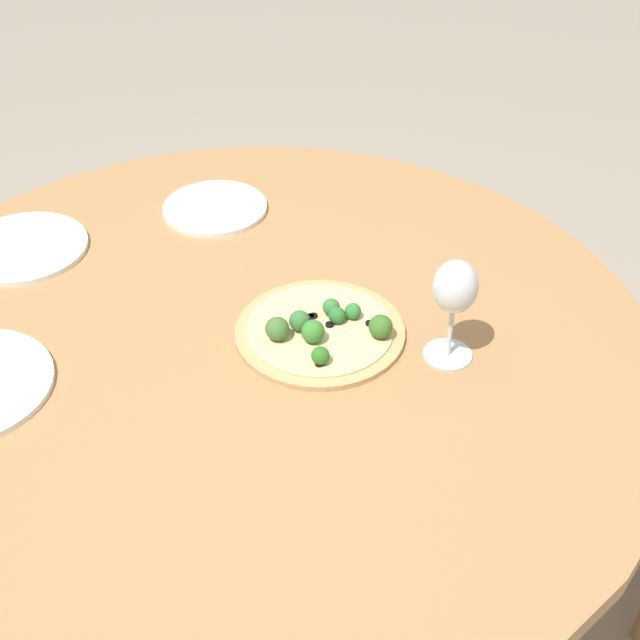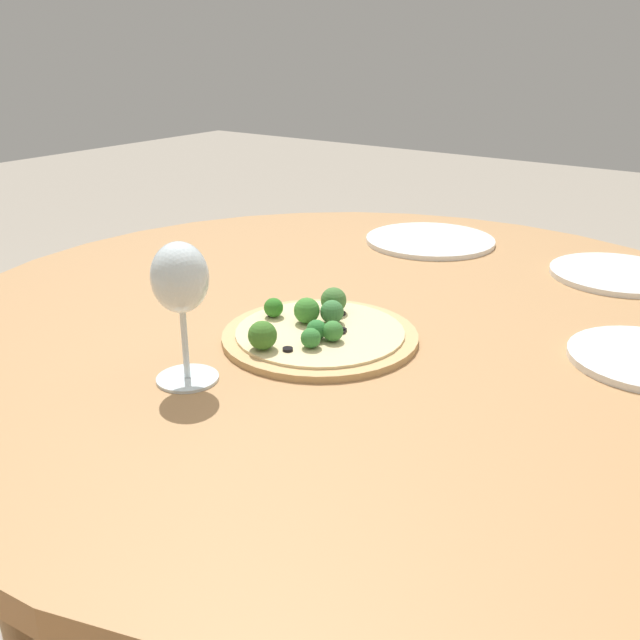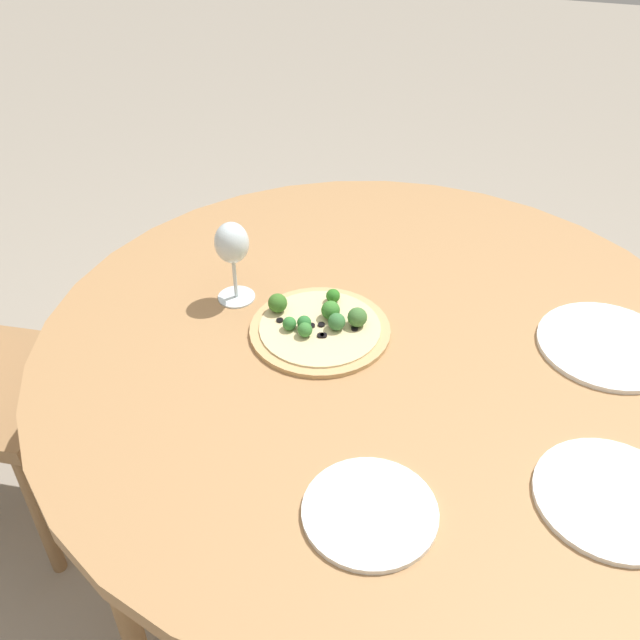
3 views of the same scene
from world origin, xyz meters
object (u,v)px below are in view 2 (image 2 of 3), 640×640
(plate_side, at_px, (430,240))
(pizza, at_px, (317,331))
(wine_glass, at_px, (180,284))
(plate_near, at_px, (618,274))

(plate_side, bearing_deg, pizza, -169.11)
(wine_glass, xyz_separation_m, plate_near, (0.75, -0.33, -0.12))
(wine_glass, distance_m, plate_near, 0.83)
(wine_glass, distance_m, plate_side, 0.76)
(plate_near, distance_m, plate_side, 0.38)
(pizza, relative_size, wine_glass, 1.55)
(wine_glass, height_order, plate_near, wine_glass)
(plate_near, bearing_deg, wine_glass, 155.98)
(plate_near, height_order, plate_side, same)
(wine_glass, relative_size, plate_side, 0.67)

